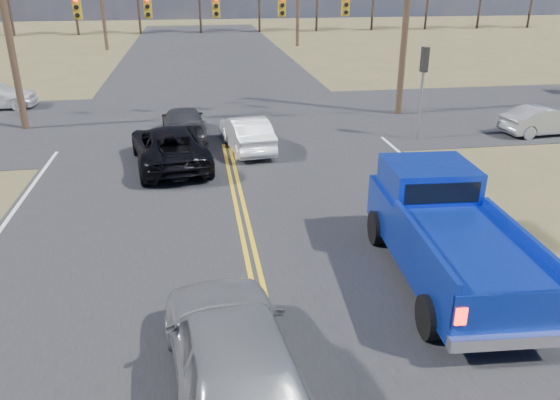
{
  "coord_description": "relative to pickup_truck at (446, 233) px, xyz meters",
  "views": [
    {
      "loc": [
        -1.17,
        -8.08,
        6.71
      ],
      "look_at": [
        0.75,
        4.21,
        1.5
      ],
      "focal_mm": 35.0,
      "sensor_mm": 36.0,
      "label": 1
    }
  ],
  "objects": [
    {
      "name": "ground",
      "position": [
        -4.37,
        -2.51,
        -1.14
      ],
      "size": [
        160.0,
        160.0,
        0.0
      ],
      "primitive_type": "plane",
      "color": "brown",
      "rests_on": "ground"
    },
    {
      "name": "road_main",
      "position": [
        -4.37,
        7.49,
        -1.14
      ],
      "size": [
        14.0,
        120.0,
        0.02
      ],
      "primitive_type": "cube",
      "color": "#28282B",
      "rests_on": "ground"
    },
    {
      "name": "road_cross",
      "position": [
        -4.37,
        15.49,
        -1.14
      ],
      "size": [
        120.0,
        12.0,
        0.02
      ],
      "primitive_type": "cube",
      "color": "#28282B",
      "rests_on": "ground"
    },
    {
      "name": "signal_gantry",
      "position": [
        -3.87,
        15.28,
        3.93
      ],
      "size": [
        19.6,
        4.83,
        10.0
      ],
      "color": "#473323",
      "rests_on": "ground"
    },
    {
      "name": "utility_poles",
      "position": [
        -4.37,
        14.49,
        4.09
      ],
      "size": [
        19.6,
        58.32,
        10.0
      ],
      "color": "#473323",
      "rests_on": "ground"
    },
    {
      "name": "pickup_truck",
      "position": [
        0.0,
        0.0,
        0.0
      ],
      "size": [
        2.82,
        6.39,
        2.35
      ],
      "rotation": [
        0.0,
        0.0,
        -0.06
      ],
      "color": "black",
      "rests_on": "ground"
    },
    {
      "name": "silver_suv",
      "position": [
        -5.17,
        -3.27,
        -0.25
      ],
      "size": [
        2.6,
        5.38,
        1.77
      ],
      "primitive_type": "imported",
      "rotation": [
        0.0,
        0.0,
        3.24
      ],
      "color": "gray",
      "rests_on": "ground"
    },
    {
      "name": "black_suv",
      "position": [
        -6.59,
        9.2,
        -0.39
      ],
      "size": [
        3.3,
        5.74,
        1.51
      ],
      "primitive_type": "imported",
      "rotation": [
        0.0,
        0.0,
        3.3
      ],
      "color": "black",
      "rests_on": "ground"
    },
    {
      "name": "white_car_queue",
      "position": [
        -3.57,
        10.72,
        -0.45
      ],
      "size": [
        1.99,
        4.35,
        1.38
      ],
      "primitive_type": "imported",
      "rotation": [
        0.0,
        0.0,
        3.27
      ],
      "color": "white",
      "rests_on": "ground"
    },
    {
      "name": "dgrey_car_queue",
      "position": [
        -6.1,
        12.99,
        -0.49
      ],
      "size": [
        2.13,
        4.59,
        1.3
      ],
      "primitive_type": "imported",
      "rotation": [
        0.0,
        0.0,
        3.21
      ],
      "color": "#303034",
      "rests_on": "ground"
    },
    {
      "name": "cross_car_east_near",
      "position": [
        9.68,
        10.9,
        -0.51
      ],
      "size": [
        1.69,
        3.95,
        1.27
      ],
      "primitive_type": "imported",
      "rotation": [
        0.0,
        0.0,
        1.66
      ],
      "color": "#929499",
      "rests_on": "ground"
    }
  ]
}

